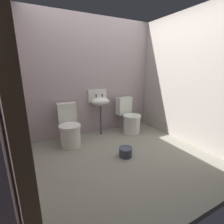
# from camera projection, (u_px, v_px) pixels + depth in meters

# --- Properties ---
(ground_plane) EXTENTS (3.24, 2.78, 0.08)m
(ground_plane) POSITION_uv_depth(u_px,v_px,m) (120.00, 158.00, 2.78)
(ground_plane) COLOR gray
(wall_back) EXTENTS (3.24, 0.10, 2.46)m
(wall_back) POSITION_uv_depth(u_px,v_px,m) (92.00, 78.00, 3.51)
(wall_back) COLOR #A28F92
(wall_back) RESTS_ON ground
(wall_left) EXTENTS (0.10, 2.58, 2.46)m
(wall_left) POSITION_uv_depth(u_px,v_px,m) (7.00, 87.00, 1.88)
(wall_left) COLOR #A3898C
(wall_left) RESTS_ON ground
(wall_right) EXTENTS (0.10, 2.58, 2.46)m
(wall_right) POSITION_uv_depth(u_px,v_px,m) (183.00, 79.00, 3.19)
(wall_right) COLOR #9D958D
(wall_right) RESTS_ON ground
(wooden_door_post) EXTENTS (0.11, 0.11, 2.46)m
(wooden_door_post) POSITION_uv_depth(u_px,v_px,m) (15.00, 107.00, 0.96)
(wooden_door_post) COLOR brown
(wooden_door_post) RESTS_ON ground
(toilet_left) EXTENTS (0.44, 0.62, 0.78)m
(toilet_left) POSITION_uv_depth(u_px,v_px,m) (69.00, 128.00, 3.12)
(toilet_left) COLOR silver
(toilet_left) RESTS_ON ground
(toilet_right) EXTENTS (0.45, 0.63, 0.78)m
(toilet_right) POSITION_uv_depth(u_px,v_px,m) (129.00, 118.00, 3.73)
(toilet_right) COLOR silver
(toilet_right) RESTS_ON ground
(sink) EXTENTS (0.42, 0.35, 0.99)m
(sink) POSITION_uv_depth(u_px,v_px,m) (100.00, 101.00, 3.49)
(sink) COLOR #424655
(sink) RESTS_ON ground
(bucket) EXTENTS (0.23, 0.23, 0.16)m
(bucket) POSITION_uv_depth(u_px,v_px,m) (125.00, 152.00, 2.73)
(bucket) COLOR #424655
(bucket) RESTS_ON ground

